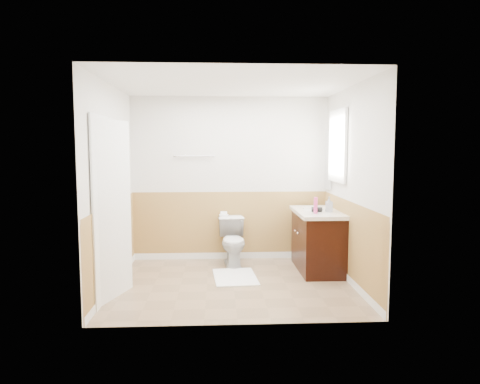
{
  "coord_description": "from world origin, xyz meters",
  "views": [
    {
      "loc": [
        -0.19,
        -5.43,
        1.72
      ],
      "look_at": [
        0.1,
        0.25,
        1.15
      ],
      "focal_mm": 32.83,
      "sensor_mm": 36.0,
      "label": 1
    }
  ],
  "objects": [
    {
      "name": "toilet",
      "position": [
        0.03,
        0.91,
        0.35
      ],
      "size": [
        0.44,
        0.71,
        0.69
      ],
      "primitive_type": "imported",
      "rotation": [
        0.0,
        0.0,
        0.07
      ],
      "color": "silver",
      "rests_on": "floor"
    },
    {
      "name": "window_frame",
      "position": [
        1.47,
        0.59,
        1.75
      ],
      "size": [
        0.04,
        0.8,
        1.0
      ],
      "primitive_type": "cube",
      "color": "white",
      "rests_on": "wall_right"
    },
    {
      "name": "door",
      "position": [
        -1.4,
        -0.45,
        1.02
      ],
      "size": [
        0.29,
        0.78,
        2.04
      ],
      "primitive_type": "cube",
      "rotation": [
        0.0,
        0.0,
        -0.31
      ],
      "color": "white",
      "rests_on": "wall_left"
    },
    {
      "name": "floor",
      "position": [
        0.0,
        0.0,
        0.0
      ],
      "size": [
        3.0,
        3.0,
        0.0
      ],
      "primitive_type": "plane",
      "color": "#8C7051",
      "rests_on": "ground"
    },
    {
      "name": "countertop",
      "position": [
        1.2,
        0.58,
        0.83
      ],
      "size": [
        0.6,
        1.15,
        0.05
      ],
      "primitive_type": "cube",
      "color": "silver",
      "rests_on": "vanity_cabinet"
    },
    {
      "name": "tp_sheet",
      "position": [
        -0.1,
        1.23,
        0.59
      ],
      "size": [
        0.1,
        0.01,
        0.16
      ],
      "primitive_type": "cube",
      "color": "white",
      "rests_on": "tp_roll"
    },
    {
      "name": "mirror_panel",
      "position": [
        1.48,
        1.1,
        1.55
      ],
      "size": [
        0.02,
        0.35,
        0.9
      ],
      "primitive_type": "cube",
      "color": "silver",
      "rests_on": "wall_right"
    },
    {
      "name": "wall_front",
      "position": [
        0.0,
        -1.3,
        1.25
      ],
      "size": [
        3.0,
        0.0,
        3.0
      ],
      "primitive_type": "plane",
      "rotation": [
        -1.57,
        0.0,
        0.0
      ],
      "color": "silver",
      "rests_on": "floor"
    },
    {
      "name": "soap_dispenser",
      "position": [
        1.33,
        0.45,
        0.95
      ],
      "size": [
        0.11,
        0.11,
        0.21
      ],
      "primitive_type": "imported",
      "rotation": [
        0.0,
        0.0,
        -0.17
      ],
      "color": "#8F94A1",
      "rests_on": "countertop"
    },
    {
      "name": "hair_dryer_body",
      "position": [
        1.16,
        0.44,
        0.89
      ],
      "size": [
        0.14,
        0.07,
        0.07
      ],
      "primitive_type": "cylinder",
      "rotation": [
        0.0,
        1.57,
        0.0
      ],
      "color": "black",
      "rests_on": "countertop"
    },
    {
      "name": "hair_dryer_handle",
      "position": [
        1.13,
        0.5,
        0.86
      ],
      "size": [
        0.03,
        0.03,
        0.07
      ],
      "primitive_type": "cylinder",
      "color": "black",
      "rests_on": "countertop"
    },
    {
      "name": "bath_mat",
      "position": [
        0.03,
        0.25,
        0.01
      ],
      "size": [
        0.61,
        0.84,
        0.02
      ],
      "primitive_type": "cube",
      "rotation": [
        0.0,
        0.0,
        0.07
      ],
      "color": "white",
      "rests_on": "floor"
    },
    {
      "name": "wainscot_left",
      "position": [
        -1.49,
        0.0,
        0.5
      ],
      "size": [
        0.0,
        2.6,
        2.6
      ],
      "primitive_type": "plane",
      "rotation": [
        1.57,
        0.0,
        1.57
      ],
      "color": "#A07940",
      "rests_on": "floor"
    },
    {
      "name": "faucet",
      "position": [
        1.39,
        0.73,
        0.92
      ],
      "size": [
        0.02,
        0.02,
        0.14
      ],
      "primitive_type": "cylinder",
      "color": "silver",
      "rests_on": "countertop"
    },
    {
      "name": "window_glass",
      "position": [
        1.49,
        0.59,
        1.75
      ],
      "size": [
        0.01,
        0.7,
        0.9
      ],
      "primitive_type": "cube",
      "color": "white",
      "rests_on": "wall_right"
    },
    {
      "name": "vanity_knob_right",
      "position": [
        0.91,
        0.68,
        0.55
      ],
      "size": [
        0.03,
        0.03,
        0.03
      ],
      "primitive_type": "sphere",
      "color": "silver",
      "rests_on": "vanity_cabinet"
    },
    {
      "name": "wainscot_front",
      "position": [
        0.0,
        -1.29,
        0.5
      ],
      "size": [
        3.0,
        0.0,
        3.0
      ],
      "primitive_type": "plane",
      "rotation": [
        -1.57,
        0.0,
        0.0
      ],
      "color": "#A07940",
      "rests_on": "floor"
    },
    {
      "name": "vanity_knob_left",
      "position": [
        0.91,
        0.48,
        0.55
      ],
      "size": [
        0.03,
        0.03,
        0.03
      ],
      "primitive_type": "sphere",
      "color": "silver",
      "rests_on": "vanity_cabinet"
    },
    {
      "name": "door_frame",
      "position": [
        -1.48,
        -0.45,
        1.03
      ],
      "size": [
        0.02,
        0.92,
        2.1
      ],
      "primitive_type": "cube",
      "color": "white",
      "rests_on": "wall_left"
    },
    {
      "name": "tp_holder_bar",
      "position": [
        -0.1,
        1.23,
        0.7
      ],
      "size": [
        0.14,
        0.02,
        0.02
      ],
      "primitive_type": "cylinder",
      "rotation": [
        0.0,
        1.57,
        0.0
      ],
      "color": "silver",
      "rests_on": "wall_back"
    },
    {
      "name": "wall_back",
      "position": [
        0.0,
        1.3,
        1.25
      ],
      "size": [
        3.0,
        0.0,
        3.0
      ],
      "primitive_type": "plane",
      "rotation": [
        1.57,
        0.0,
        0.0
      ],
      "color": "silver",
      "rests_on": "floor"
    },
    {
      "name": "wall_right",
      "position": [
        1.5,
        0.0,
        1.25
      ],
      "size": [
        0.0,
        3.0,
        3.0
      ],
      "primitive_type": "plane",
      "rotation": [
        1.57,
        0.0,
        -1.57
      ],
      "color": "silver",
      "rests_on": "floor"
    },
    {
      "name": "wainscot_back",
      "position": [
        0.0,
        1.29,
        0.5
      ],
      "size": [
        3.0,
        0.0,
        3.0
      ],
      "primitive_type": "plane",
      "rotation": [
        1.57,
        0.0,
        0.0
      ],
      "color": "#A07940",
      "rests_on": "floor"
    },
    {
      "name": "door_knob",
      "position": [
        -1.34,
        -0.12,
        0.95
      ],
      "size": [
        0.06,
        0.06,
        0.06
      ],
      "primitive_type": "sphere",
      "color": "silver",
      "rests_on": "door"
    },
    {
      "name": "sink_basin",
      "position": [
        1.21,
        0.73,
        0.86
      ],
      "size": [
        0.36,
        0.36,
        0.02
      ],
      "primitive_type": "cylinder",
      "color": "white",
      "rests_on": "countertop"
    },
    {
      "name": "tp_roll",
      "position": [
        -0.1,
        1.23,
        0.7
      ],
      "size": [
        0.1,
        0.11,
        0.11
      ],
      "primitive_type": "cylinder",
      "rotation": [
        0.0,
        1.57,
        0.0
      ],
      "color": "white",
      "rests_on": "tp_holder_bar"
    },
    {
      "name": "towel_bar",
      "position": [
        -0.55,
        1.25,
        1.6
      ],
      "size": [
        0.62,
        0.02,
        0.02
      ],
      "primitive_type": "cylinder",
      "rotation": [
        0.0,
        1.57,
        0.0
      ],
      "color": "silver",
      "rests_on": "wall_back"
    },
    {
      "name": "lotion_bottle",
      "position": [
        1.11,
        0.3,
        0.96
      ],
      "size": [
        0.05,
        0.05,
        0.22
      ],
      "primitive_type": "cylinder",
      "color": "#D83785",
      "rests_on": "countertop"
    },
    {
      "name": "wainscot_right",
      "position": [
        1.49,
        0.0,
        0.5
      ],
      "size": [
        0.0,
        2.6,
        2.6
      ],
      "primitive_type": "plane",
      "rotation": [
        1.57,
        0.0,
        -1.57
      ],
      "color": "#A07940",
      "rests_on": "floor"
    },
    {
      "name": "vanity_cabinet",
      "position": [
        1.21,
        0.58,
        0.4
      ],
      "size": [
        0.55,
        1.1,
        0.8
      ],
      "primitive_type": "cube",
      "color": "black",
      "rests_on": "floor"
    },
    {
      "name": "ceiling",
      "position": [
        0.0,
        0.0,
        2.5
      ],
      "size": [
        3.0,
        3.0,
        0.0
      ],
      "primitive_type": "plane",
      "rotation": [
        3.14,
        0.0,
        0.0
      ],
      "color": "white",
      "rests_on": "floor"
    },
    {
      "name": "wall_left",
      "position": [
        -1.5,
        0.0,
        1.25
      ],
      "size": [
        0.0,
        3.0,
        3.0
      ],
      "primitive_type": "plane",
      "rotation": [
        1.57,
        0.0,
        1.57
      ],
      "color": "silver",
      "rests_on": "floor"
    }
  ]
}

